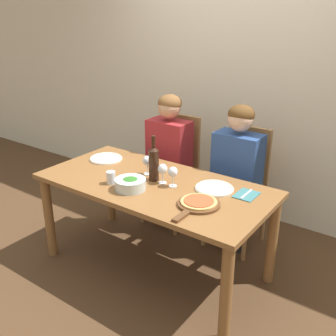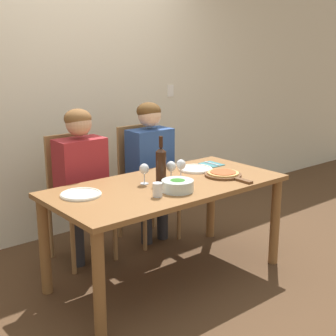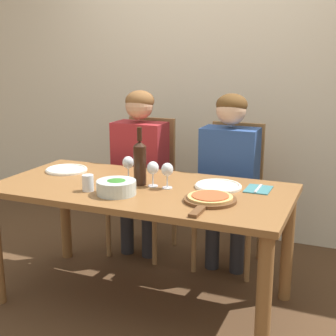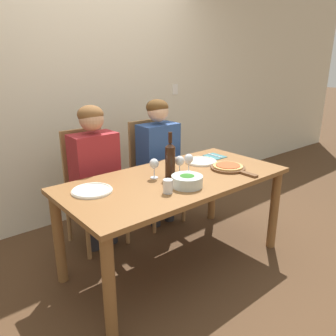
{
  "view_description": "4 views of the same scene",
  "coord_description": "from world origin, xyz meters",
  "px_view_note": "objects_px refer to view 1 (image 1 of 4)",
  "views": [
    {
      "loc": [
        1.62,
        -2.08,
        1.91
      ],
      "look_at": [
        0.1,
        0.04,
        0.86
      ],
      "focal_mm": 42.0,
      "sensor_mm": 36.0,
      "label": 1
    },
    {
      "loc": [
        -2.06,
        -2.5,
        1.68
      ],
      "look_at": [
        0.03,
        0.03,
        0.84
      ],
      "focal_mm": 50.0,
      "sensor_mm": 36.0,
      "label": 2
    },
    {
      "loc": [
        1.16,
        -2.37,
        1.5
      ],
      "look_at": [
        0.14,
        0.06,
        0.85
      ],
      "focal_mm": 50.0,
      "sensor_mm": 36.0,
      "label": 3
    },
    {
      "loc": [
        -1.53,
        -1.75,
        1.57
      ],
      "look_at": [
        -0.05,
        0.03,
        0.81
      ],
      "focal_mm": 35.0,
      "sensor_mm": 36.0,
      "label": 4
    }
  ],
  "objects_px": {
    "person_woman": "(168,149)",
    "dinner_plate_left": "(106,158)",
    "dinner_plate_right": "(214,188)",
    "pizza_on_board": "(198,203)",
    "chair_left": "(175,167)",
    "wine_bottle": "(154,163)",
    "fork_on_napkin": "(246,195)",
    "chair_right": "(241,184)",
    "water_tumbler": "(111,178)",
    "person_man": "(236,165)",
    "broccoli_bowl": "(130,184)",
    "wine_glass_centre": "(163,170)",
    "wine_glass_right": "(173,173)",
    "wine_glass_left": "(147,162)"
  },
  "relations": [
    {
      "from": "wine_glass_right",
      "to": "wine_glass_centre",
      "type": "bearing_deg",
      "value": 178.0
    },
    {
      "from": "person_woman",
      "to": "person_man",
      "type": "height_order",
      "value": "same"
    },
    {
      "from": "water_tumbler",
      "to": "chair_left",
      "type": "bearing_deg",
      "value": 95.34
    },
    {
      "from": "chair_right",
      "to": "broccoli_bowl",
      "type": "bearing_deg",
      "value": -113.4
    },
    {
      "from": "dinner_plate_right",
      "to": "wine_glass_right",
      "type": "height_order",
      "value": "wine_glass_right"
    },
    {
      "from": "wine_bottle",
      "to": "dinner_plate_left",
      "type": "xyz_separation_m",
      "value": [
        -0.6,
        0.11,
        -0.13
      ]
    },
    {
      "from": "person_woman",
      "to": "dinner_plate_left",
      "type": "distance_m",
      "value": 0.58
    },
    {
      "from": "wine_bottle",
      "to": "fork_on_napkin",
      "type": "xyz_separation_m",
      "value": [
        0.67,
        0.16,
        -0.14
      ]
    },
    {
      "from": "dinner_plate_left",
      "to": "wine_glass_centre",
      "type": "distance_m",
      "value": 0.7
    },
    {
      "from": "broccoli_bowl",
      "to": "wine_glass_left",
      "type": "height_order",
      "value": "wine_glass_left"
    },
    {
      "from": "person_woman",
      "to": "water_tumbler",
      "type": "xyz_separation_m",
      "value": [
        0.09,
        -0.84,
        0.03
      ]
    },
    {
      "from": "person_woman",
      "to": "water_tumbler",
      "type": "bearing_deg",
      "value": -83.91
    },
    {
      "from": "wine_glass_right",
      "to": "person_man",
      "type": "bearing_deg",
      "value": 72.43
    },
    {
      "from": "pizza_on_board",
      "to": "wine_glass_centre",
      "type": "xyz_separation_m",
      "value": [
        -0.4,
        0.15,
        0.09
      ]
    },
    {
      "from": "chair_right",
      "to": "pizza_on_board",
      "type": "height_order",
      "value": "chair_right"
    },
    {
      "from": "person_man",
      "to": "wine_glass_centre",
      "type": "distance_m",
      "value": 0.69
    },
    {
      "from": "wine_bottle",
      "to": "dinner_plate_left",
      "type": "relative_size",
      "value": 1.26
    },
    {
      "from": "person_man",
      "to": "broccoli_bowl",
      "type": "relative_size",
      "value": 5.61
    },
    {
      "from": "pizza_on_board",
      "to": "wine_glass_right",
      "type": "xyz_separation_m",
      "value": [
        -0.3,
        0.15,
        0.09
      ]
    },
    {
      "from": "chair_right",
      "to": "dinner_plate_right",
      "type": "xyz_separation_m",
      "value": [
        0.07,
        -0.61,
        0.21
      ]
    },
    {
      "from": "person_woman",
      "to": "fork_on_napkin",
      "type": "distance_m",
      "value": 1.07
    },
    {
      "from": "wine_bottle",
      "to": "wine_glass_centre",
      "type": "bearing_deg",
      "value": -5.66
    },
    {
      "from": "fork_on_napkin",
      "to": "pizza_on_board",
      "type": "bearing_deg",
      "value": -120.29
    },
    {
      "from": "person_man",
      "to": "wine_bottle",
      "type": "xyz_separation_m",
      "value": [
        -0.38,
        -0.61,
        0.13
      ]
    },
    {
      "from": "wine_glass_left",
      "to": "wine_glass_centre",
      "type": "height_order",
      "value": "same"
    },
    {
      "from": "wine_glass_right",
      "to": "chair_left",
      "type": "bearing_deg",
      "value": 123.29
    },
    {
      "from": "chair_left",
      "to": "person_man",
      "type": "xyz_separation_m",
      "value": [
        0.68,
        -0.12,
        0.21
      ]
    },
    {
      "from": "wine_glass_left",
      "to": "wine_bottle",
      "type": "bearing_deg",
      "value": -27.94
    },
    {
      "from": "dinner_plate_right",
      "to": "wine_glass_centre",
      "type": "distance_m",
      "value": 0.39
    },
    {
      "from": "wine_glass_left",
      "to": "fork_on_napkin",
      "type": "bearing_deg",
      "value": 7.63
    },
    {
      "from": "broccoli_bowl",
      "to": "dinner_plate_right",
      "type": "xyz_separation_m",
      "value": [
        0.48,
        0.34,
        -0.03
      ]
    },
    {
      "from": "water_tumbler",
      "to": "wine_bottle",
      "type": "bearing_deg",
      "value": 47.21
    },
    {
      "from": "wine_glass_centre",
      "to": "wine_glass_right",
      "type": "bearing_deg",
      "value": -2.0
    },
    {
      "from": "water_tumbler",
      "to": "dinner_plate_right",
      "type": "bearing_deg",
      "value": 27.79
    },
    {
      "from": "chair_left",
      "to": "chair_right",
      "type": "xyz_separation_m",
      "value": [
        0.68,
        0.0,
        0.0
      ]
    },
    {
      "from": "wine_bottle",
      "to": "wine_glass_right",
      "type": "bearing_deg",
      "value": -3.78
    },
    {
      "from": "chair_right",
      "to": "wine_glass_right",
      "type": "height_order",
      "value": "chair_right"
    },
    {
      "from": "fork_on_napkin",
      "to": "chair_left",
      "type": "bearing_deg",
      "value": 150.03
    },
    {
      "from": "person_woman",
      "to": "dinner_plate_right",
      "type": "xyz_separation_m",
      "value": [
        0.75,
        -0.49,
        -0.0
      ]
    },
    {
      "from": "chair_right",
      "to": "fork_on_napkin",
      "type": "bearing_deg",
      "value": -62.17
    },
    {
      "from": "dinner_plate_right",
      "to": "wine_glass_right",
      "type": "xyz_separation_m",
      "value": [
        -0.27,
        -0.13,
        0.1
      ]
    },
    {
      "from": "wine_bottle",
      "to": "water_tumbler",
      "type": "relative_size",
      "value": 3.68
    },
    {
      "from": "wine_bottle",
      "to": "broccoli_bowl",
      "type": "height_order",
      "value": "wine_bottle"
    },
    {
      "from": "pizza_on_board",
      "to": "wine_glass_centre",
      "type": "distance_m",
      "value": 0.43
    },
    {
      "from": "pizza_on_board",
      "to": "chair_left",
      "type": "bearing_deg",
      "value": 131.62
    },
    {
      "from": "chair_left",
      "to": "person_woman",
      "type": "xyz_separation_m",
      "value": [
        -0.0,
        -0.12,
        0.21
      ]
    },
    {
      "from": "dinner_plate_right",
      "to": "water_tumbler",
      "type": "xyz_separation_m",
      "value": [
        -0.66,
        -0.35,
        0.04
      ]
    },
    {
      "from": "chair_right",
      "to": "wine_glass_right",
      "type": "xyz_separation_m",
      "value": [
        -0.2,
        -0.74,
        0.3
      ]
    },
    {
      "from": "person_man",
      "to": "wine_glass_right",
      "type": "xyz_separation_m",
      "value": [
        -0.2,
        -0.62,
        0.09
      ]
    },
    {
      "from": "wine_glass_left",
      "to": "water_tumbler",
      "type": "distance_m",
      "value": 0.31
    }
  ]
}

